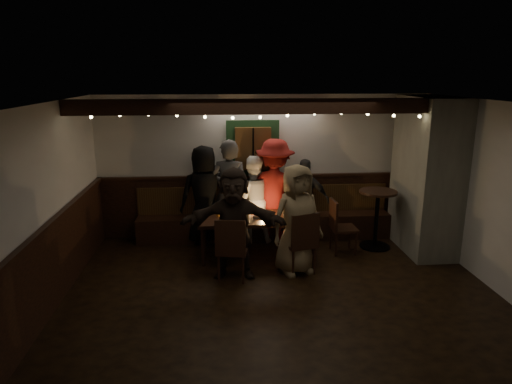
{
  "coord_description": "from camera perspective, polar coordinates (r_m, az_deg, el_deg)",
  "views": [
    {
      "loc": [
        -0.81,
        -5.68,
        2.96
      ],
      "look_at": [
        -0.21,
        1.6,
        1.05
      ],
      "focal_mm": 32.0,
      "sensor_mm": 36.0,
      "label": 1
    }
  ],
  "objects": [
    {
      "name": "person_d",
      "position": [
        8.08,
        2.37,
        0.09
      ],
      "size": [
        1.37,
        1.08,
        1.86
      ],
      "primitive_type": "imported",
      "rotation": [
        0.0,
        0.0,
        2.77
      ],
      "color": "maroon",
      "rests_on": "ground"
    },
    {
      "name": "chair_end",
      "position": [
        7.78,
        10.31,
        -3.88
      ],
      "size": [
        0.43,
        0.43,
        0.92
      ],
      "color": "black",
      "rests_on": "ground"
    },
    {
      "name": "person_a",
      "position": [
        8.1,
        -6.45,
        -0.35
      ],
      "size": [
        0.97,
        0.75,
        1.75
      ],
      "primitive_type": "imported",
      "rotation": [
        0.0,
        0.0,
        3.38
      ],
      "color": "black",
      "rests_on": "ground"
    },
    {
      "name": "chair_near_right",
      "position": [
        6.88,
        5.76,
        -5.93
      ],
      "size": [
        0.55,
        0.55,
        0.98
      ],
      "color": "black",
      "rests_on": "ground"
    },
    {
      "name": "person_e",
      "position": [
        8.29,
        6.14,
        -0.95
      ],
      "size": [
        0.94,
        0.61,
        1.49
      ],
      "primitive_type": "imported",
      "rotation": [
        0.0,
        0.0,
        2.84
      ],
      "color": "#2A2A2C",
      "rests_on": "ground"
    },
    {
      "name": "person_c",
      "position": [
        8.12,
        -0.44,
        -0.88
      ],
      "size": [
        0.78,
        0.62,
        1.57
      ],
      "primitive_type": "imported",
      "rotation": [
        0.0,
        0.0,
        3.11
      ],
      "color": "white",
      "rests_on": "ground"
    },
    {
      "name": "dining_table",
      "position": [
        7.48,
        0.12,
        -3.56
      ],
      "size": [
        1.91,
        0.82,
        0.83
      ],
      "color": "black",
      "rests_on": "ground"
    },
    {
      "name": "room",
      "position": [
        7.59,
        9.77,
        0.04
      ],
      "size": [
        6.02,
        5.01,
        2.62
      ],
      "color": "black",
      "rests_on": "ground"
    },
    {
      "name": "chair_near_left",
      "position": [
        6.62,
        -3.1,
        -6.77
      ],
      "size": [
        0.51,
        0.51,
        0.97
      ],
      "color": "black",
      "rests_on": "ground"
    },
    {
      "name": "person_g",
      "position": [
        6.85,
        5.08,
        -3.45
      ],
      "size": [
        0.95,
        0.78,
        1.68
      ],
      "primitive_type": "imported",
      "rotation": [
        0.0,
        0.0,
        0.35
      ],
      "color": "#8A7555",
      "rests_on": "ground"
    },
    {
      "name": "high_top",
      "position": [
        8.13,
        14.88,
        -2.41
      ],
      "size": [
        0.64,
        0.64,
        1.02
      ],
      "color": "black",
      "rests_on": "ground"
    },
    {
      "name": "person_f",
      "position": [
        6.71,
        -2.78,
        -3.9
      ],
      "size": [
        1.58,
        0.65,
        1.66
      ],
      "primitive_type": "imported",
      "rotation": [
        0.0,
        0.0,
        -0.11
      ],
      "color": "black",
      "rests_on": "ground"
    },
    {
      "name": "person_b",
      "position": [
        7.99,
        -3.33,
        -0.05
      ],
      "size": [
        0.75,
        0.56,
        1.87
      ],
      "primitive_type": "imported",
      "rotation": [
        0.0,
        0.0,
        2.97
      ],
      "color": "#39393B",
      "rests_on": "ground"
    }
  ]
}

